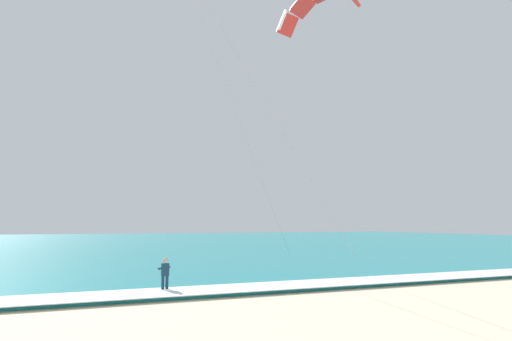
# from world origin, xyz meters

# --- Properties ---
(sea) EXTENTS (200.00, 120.00, 0.20)m
(sea) POSITION_xyz_m (0.00, 74.35, 0.10)
(sea) COLOR teal
(sea) RESTS_ON ground
(surf_foam) EXTENTS (200.00, 2.71, 0.04)m
(surf_foam) POSITION_xyz_m (0.00, 15.35, 0.22)
(surf_foam) COLOR white
(surf_foam) RESTS_ON sea
(surfboard) EXTENTS (0.59, 1.44, 0.09)m
(surfboard) POSITION_xyz_m (-1.73, 16.13, 0.03)
(surfboard) COLOR #E04C38
(surfboard) RESTS_ON ground
(kitesurfer) EXTENTS (0.55, 0.55, 1.69)m
(kitesurfer) POSITION_xyz_m (-1.74, 16.15, 0.94)
(kitesurfer) COLOR #143347
(kitesurfer) RESTS_ON ground
(kite_primary) EXTENTS (12.26, 6.72, 18.45)m
(kite_primary) POSITION_xyz_m (9.02, 19.90, 18.57)
(kite_primary) COLOR red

